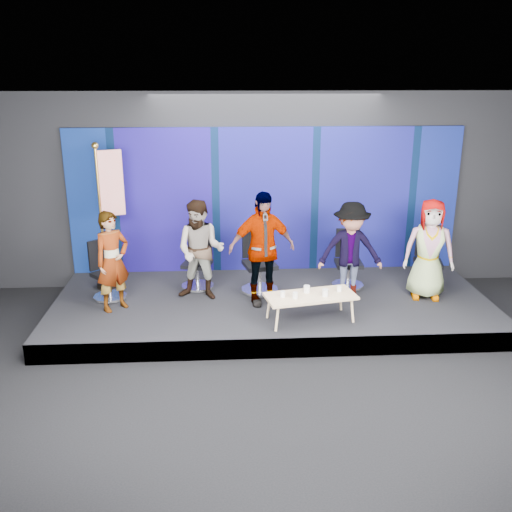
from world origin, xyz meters
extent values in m
plane|color=black|center=(0.00, 0.00, 0.00)|extent=(10.00, 10.00, 0.00)
cube|color=black|center=(0.00, 4.00, 1.75)|extent=(10.00, 0.02, 3.50)
cube|color=black|center=(0.00, 0.00, 3.50)|extent=(10.00, 8.00, 0.02)
cube|color=black|center=(0.00, 2.50, 0.15)|extent=(7.00, 3.00, 0.30)
cube|color=navy|center=(0.00, 3.95, 1.60)|extent=(7.00, 0.08, 2.60)
cylinder|color=silver|center=(-2.62, 2.63, 0.33)|extent=(0.76, 0.76, 0.05)
cylinder|color=silver|center=(-2.62, 2.63, 0.53)|extent=(0.06, 0.06, 0.36)
cube|color=black|center=(-2.62, 2.63, 0.71)|extent=(0.61, 0.61, 0.06)
cube|color=black|center=(-2.77, 2.79, 1.01)|extent=(0.32, 0.30, 0.49)
imported|color=black|center=(-2.46, 2.21, 1.07)|extent=(0.67, 0.65, 1.55)
cylinder|color=silver|center=(-1.22, 3.02, 0.33)|extent=(0.68, 0.68, 0.06)
cylinder|color=silver|center=(-1.22, 3.02, 0.54)|extent=(0.07, 0.07, 0.38)
cube|color=black|center=(-1.22, 3.02, 0.73)|extent=(0.54, 0.54, 0.07)
cube|color=black|center=(-1.17, 3.24, 1.04)|extent=(0.41, 0.14, 0.52)
imported|color=black|center=(-1.14, 2.58, 1.11)|extent=(0.91, 0.78, 1.62)
cylinder|color=silver|center=(-0.18, 2.77, 0.33)|extent=(0.75, 0.75, 0.06)
cylinder|color=silver|center=(-0.18, 2.77, 0.57)|extent=(0.07, 0.07, 0.42)
cube|color=black|center=(-0.18, 2.77, 0.78)|extent=(0.60, 0.60, 0.07)
cube|color=black|center=(-0.23, 3.02, 1.12)|extent=(0.46, 0.15, 0.57)
imported|color=black|center=(-0.18, 2.32, 1.20)|extent=(1.13, 0.66, 1.80)
cylinder|color=silver|center=(1.34, 2.91, 0.33)|extent=(0.58, 0.58, 0.06)
cylinder|color=silver|center=(1.34, 2.91, 0.54)|extent=(0.06, 0.06, 0.37)
cube|color=black|center=(1.34, 2.91, 0.72)|extent=(0.46, 0.46, 0.06)
cube|color=black|center=(1.35, 3.13, 1.03)|extent=(0.41, 0.06, 0.51)
imported|color=black|center=(1.25, 2.47, 1.09)|extent=(1.05, 0.64, 1.58)
cylinder|color=silver|center=(2.67, 2.83, 0.33)|extent=(0.67, 0.67, 0.06)
cylinder|color=silver|center=(2.67, 2.83, 0.54)|extent=(0.07, 0.07, 0.38)
cube|color=black|center=(2.67, 2.83, 0.73)|extent=(0.54, 0.54, 0.07)
cube|color=black|center=(2.72, 3.05, 1.04)|extent=(0.41, 0.13, 0.52)
imported|color=black|center=(2.51, 2.41, 1.11)|extent=(0.89, 0.67, 1.62)
cube|color=tan|center=(0.49, 1.60, 0.68)|extent=(1.40, 0.80, 0.04)
cylinder|color=tan|center=(-0.03, 1.27, 0.48)|extent=(0.04, 0.04, 0.36)
cylinder|color=tan|center=(-0.12, 1.69, 0.48)|extent=(0.04, 0.04, 0.36)
cylinder|color=tan|center=(1.10, 1.50, 0.48)|extent=(0.04, 0.04, 0.36)
cylinder|color=tan|center=(1.01, 1.92, 0.48)|extent=(0.04, 0.04, 0.36)
cylinder|color=silver|center=(0.07, 1.54, 0.75)|extent=(0.07, 0.07, 0.09)
cylinder|color=silver|center=(0.25, 1.48, 0.75)|extent=(0.08, 0.08, 0.09)
cylinder|color=silver|center=(0.44, 1.69, 0.76)|extent=(0.09, 0.09, 0.11)
cylinder|color=silver|center=(0.69, 1.54, 0.76)|extent=(0.09, 0.09, 0.11)
cylinder|color=silver|center=(0.93, 1.71, 0.75)|extent=(0.07, 0.07, 0.08)
cylinder|color=black|center=(-2.77, 3.15, 0.35)|extent=(0.33, 0.33, 0.10)
cylinder|color=gold|center=(-2.77, 3.15, 1.52)|extent=(0.04, 0.04, 2.24)
sphere|color=gold|center=(-2.77, 3.15, 2.70)|extent=(0.11, 0.11, 0.11)
cube|color=red|center=(-2.58, 3.21, 2.08)|extent=(0.38, 0.20, 1.07)
camera|label=1|loc=(-0.77, -6.09, 3.82)|focal=40.00mm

